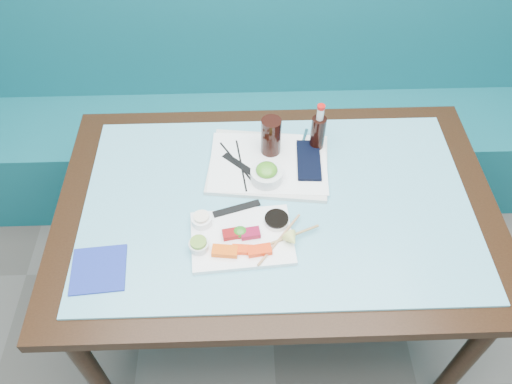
{
  "coord_description": "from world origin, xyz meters",
  "views": [
    {
      "loc": [
        -0.1,
        0.46,
        1.99
      ],
      "look_at": [
        -0.07,
        1.46,
        0.8
      ],
      "focal_mm": 35.0,
      "sensor_mm": 36.0,
      "label": 1
    }
  ],
  "objects_px": {
    "sashimi_plate": "(242,238)",
    "seaweed_bowl": "(267,175)",
    "dining_table": "(276,219)",
    "cola_bottle_body": "(318,135)",
    "serving_tray": "(268,164)",
    "blue_napkin": "(99,269)",
    "booth_bench": "(264,116)",
    "cola_glass": "(271,136)"
  },
  "relations": [
    {
      "from": "seaweed_bowl",
      "to": "sashimi_plate",
      "type": "bearing_deg",
      "value": -110.38
    },
    {
      "from": "blue_napkin",
      "to": "seaweed_bowl",
      "type": "bearing_deg",
      "value": 32.51
    },
    {
      "from": "blue_napkin",
      "to": "booth_bench",
      "type": "bearing_deg",
      "value": 63.96
    },
    {
      "from": "sashimi_plate",
      "to": "serving_tray",
      "type": "distance_m",
      "value": 0.31
    },
    {
      "from": "sashimi_plate",
      "to": "booth_bench",
      "type": "bearing_deg",
      "value": 78.97
    },
    {
      "from": "dining_table",
      "to": "cola_bottle_body",
      "type": "relative_size",
      "value": 10.02
    },
    {
      "from": "cola_glass",
      "to": "seaweed_bowl",
      "type": "bearing_deg",
      "value": -98.75
    },
    {
      "from": "booth_bench",
      "to": "dining_table",
      "type": "relative_size",
      "value": 2.14
    },
    {
      "from": "seaweed_bowl",
      "to": "blue_napkin",
      "type": "xyz_separation_m",
      "value": [
        -0.49,
        -0.31,
        -0.03
      ]
    },
    {
      "from": "sashimi_plate",
      "to": "seaweed_bowl",
      "type": "distance_m",
      "value": 0.24
    },
    {
      "from": "booth_bench",
      "to": "sashimi_plate",
      "type": "relative_size",
      "value": 10.02
    },
    {
      "from": "seaweed_bowl",
      "to": "cola_glass",
      "type": "distance_m",
      "value": 0.14
    },
    {
      "from": "dining_table",
      "to": "serving_tray",
      "type": "xyz_separation_m",
      "value": [
        -0.02,
        0.16,
        0.1
      ]
    },
    {
      "from": "seaweed_bowl",
      "to": "cola_glass",
      "type": "bearing_deg",
      "value": 81.25
    },
    {
      "from": "seaweed_bowl",
      "to": "blue_napkin",
      "type": "distance_m",
      "value": 0.59
    },
    {
      "from": "booth_bench",
      "to": "blue_napkin",
      "type": "height_order",
      "value": "booth_bench"
    },
    {
      "from": "seaweed_bowl",
      "to": "serving_tray",
      "type": "bearing_deg",
      "value": 82.41
    },
    {
      "from": "cola_bottle_body",
      "to": "blue_napkin",
      "type": "bearing_deg",
      "value": -145.45
    },
    {
      "from": "serving_tray",
      "to": "cola_bottle_body",
      "type": "height_order",
      "value": "cola_bottle_body"
    },
    {
      "from": "serving_tray",
      "to": "cola_bottle_body",
      "type": "bearing_deg",
      "value": 30.52
    },
    {
      "from": "seaweed_bowl",
      "to": "cola_bottle_body",
      "type": "height_order",
      "value": "cola_bottle_body"
    },
    {
      "from": "dining_table",
      "to": "cola_bottle_body",
      "type": "xyz_separation_m",
      "value": [
        0.15,
        0.23,
        0.16
      ]
    },
    {
      "from": "cola_bottle_body",
      "to": "blue_napkin",
      "type": "xyz_separation_m",
      "value": [
        -0.67,
        -0.46,
        -0.07
      ]
    },
    {
      "from": "dining_table",
      "to": "cola_bottle_body",
      "type": "bearing_deg",
      "value": 57.33
    },
    {
      "from": "cola_glass",
      "to": "blue_napkin",
      "type": "distance_m",
      "value": 0.68
    },
    {
      "from": "booth_bench",
      "to": "cola_glass",
      "type": "xyz_separation_m",
      "value": [
        -0.01,
        -0.63,
        0.47
      ]
    },
    {
      "from": "seaweed_bowl",
      "to": "blue_napkin",
      "type": "relative_size",
      "value": 0.68
    },
    {
      "from": "dining_table",
      "to": "seaweed_bowl",
      "type": "xyz_separation_m",
      "value": [
        -0.03,
        0.08,
        0.13
      ]
    },
    {
      "from": "booth_bench",
      "to": "serving_tray",
      "type": "bearing_deg",
      "value": -91.75
    },
    {
      "from": "sashimi_plate",
      "to": "cola_bottle_body",
      "type": "relative_size",
      "value": 2.14
    },
    {
      "from": "booth_bench",
      "to": "cola_bottle_body",
      "type": "height_order",
      "value": "booth_bench"
    },
    {
      "from": "booth_bench",
      "to": "serving_tray",
      "type": "relative_size",
      "value": 7.64
    },
    {
      "from": "dining_table",
      "to": "seaweed_bowl",
      "type": "bearing_deg",
      "value": 110.53
    },
    {
      "from": "dining_table",
      "to": "sashimi_plate",
      "type": "distance_m",
      "value": 0.21
    },
    {
      "from": "booth_bench",
      "to": "dining_table",
      "type": "distance_m",
      "value": 0.89
    },
    {
      "from": "booth_bench",
      "to": "cola_bottle_body",
      "type": "bearing_deg",
      "value": -76.37
    },
    {
      "from": "blue_napkin",
      "to": "cola_bottle_body",
      "type": "bearing_deg",
      "value": 34.55
    },
    {
      "from": "seaweed_bowl",
      "to": "cola_bottle_body",
      "type": "distance_m",
      "value": 0.23
    },
    {
      "from": "serving_tray",
      "to": "blue_napkin",
      "type": "height_order",
      "value": "serving_tray"
    },
    {
      "from": "dining_table",
      "to": "cola_glass",
      "type": "distance_m",
      "value": 0.28
    },
    {
      "from": "cola_bottle_body",
      "to": "cola_glass",
      "type": "bearing_deg",
      "value": -173.49
    },
    {
      "from": "sashimi_plate",
      "to": "cola_glass",
      "type": "distance_m",
      "value": 0.38
    }
  ]
}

